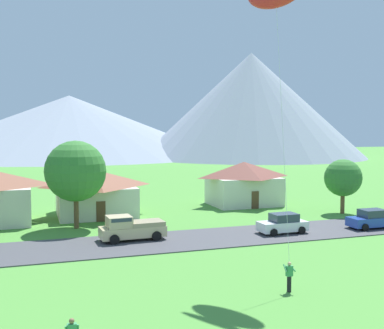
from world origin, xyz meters
TOP-DOWN VIEW (x-y plane):
  - road_strip at (0.00, 26.86)m, footprint 160.00×7.02m
  - mountain_far_east_ridge at (4.98, 164.84)m, footprint 109.26×109.26m
  - mountain_central_ridge at (60.75, 133.50)m, footprint 73.58×73.58m
  - house_left_center at (15.64, 42.05)m, footprint 8.37×6.52m
  - house_right_center at (-1.96, 40.91)m, footprint 8.34×8.40m
  - tree_left_of_center at (23.13, 33.31)m, footprint 3.96×3.96m
  - tree_right_of_center at (-4.50, 34.59)m, footprint 5.50×5.50m
  - parked_car_blue_mid_west at (20.67, 25.78)m, footprint 4.21×2.10m
  - parked_car_white_mid_east at (12.06, 26.51)m, footprint 4.23×2.13m
  - pickup_truck_sand_west_side at (-0.81, 28.14)m, footprint 5.28×2.50m

SIDE VIEW (x-z plane):
  - road_strip at x=0.00m, z-range 0.00..0.08m
  - parked_car_blue_mid_west at x=20.67m, z-range 0.03..1.71m
  - parked_car_white_mid_east at x=12.06m, z-range 0.03..1.71m
  - pickup_truck_sand_west_side at x=-0.81m, z-range 0.06..2.06m
  - house_right_center at x=-1.96m, z-range 0.08..4.83m
  - house_left_center at x=15.64m, z-range 0.09..5.24m
  - tree_left_of_center at x=23.13m, z-range 0.91..6.72m
  - tree_right_of_center at x=-4.50m, z-range 1.22..9.18m
  - mountain_far_east_ridge at x=4.98m, z-range 0.00..21.11m
  - mountain_central_ridge at x=60.75m, z-range 0.00..34.12m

